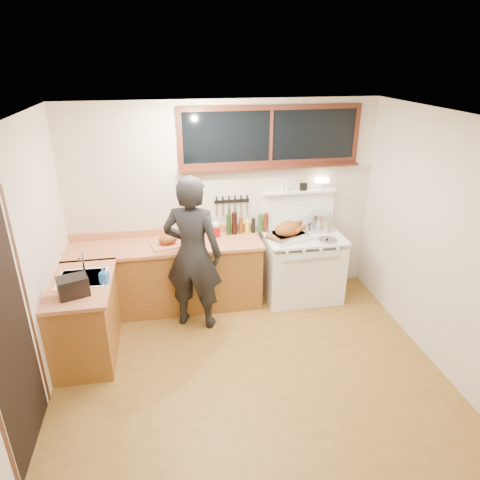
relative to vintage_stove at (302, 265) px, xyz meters
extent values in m
cube|color=brown|center=(-1.00, -1.41, -0.48)|extent=(4.00, 3.50, 0.02)
cube|color=beige|center=(-1.00, 0.36, 0.83)|extent=(4.00, 0.05, 2.60)
cube|color=beige|center=(-1.00, -3.19, 0.83)|extent=(4.00, 0.05, 2.60)
cube|color=beige|center=(-3.03, -1.41, 0.83)|extent=(0.05, 3.50, 2.60)
cube|color=beige|center=(1.02, -1.41, 0.83)|extent=(0.05, 3.50, 2.60)
cube|color=white|center=(-1.00, -1.41, 2.16)|extent=(4.00, 3.50, 0.05)
cube|color=brown|center=(-1.80, 0.04, -0.04)|extent=(2.40, 0.60, 0.86)
cube|color=#BE714B|center=(-1.80, 0.03, 0.41)|extent=(2.44, 0.64, 0.04)
cube|color=#BE714B|center=(-1.80, 0.32, 0.48)|extent=(2.40, 0.03, 0.10)
sphere|color=#B78C38|center=(-2.80, -0.24, 0.23)|extent=(0.03, 0.03, 0.03)
sphere|color=#B78C38|center=(-2.30, -0.24, 0.23)|extent=(0.03, 0.03, 0.03)
sphere|color=#B78C38|center=(-1.80, -0.24, 0.23)|extent=(0.03, 0.03, 0.03)
sphere|color=#B78C38|center=(-1.30, -0.24, 0.23)|extent=(0.03, 0.03, 0.03)
sphere|color=#B78C38|center=(-0.85, -0.24, 0.23)|extent=(0.03, 0.03, 0.03)
cube|color=brown|center=(-2.70, -0.79, -0.04)|extent=(0.60, 1.05, 0.86)
cube|color=#BE714B|center=(-2.69, -0.79, 0.41)|extent=(0.64, 1.09, 0.04)
cube|color=white|center=(-2.68, -0.71, 0.37)|extent=(0.45, 0.40, 0.14)
cube|color=white|center=(-2.68, -0.71, 0.44)|extent=(0.50, 0.45, 0.01)
cylinder|color=silver|center=(-2.68, -0.53, 0.55)|extent=(0.02, 0.02, 0.24)
cylinder|color=silver|center=(-2.68, -0.61, 0.66)|extent=(0.02, 0.18, 0.02)
cube|color=white|center=(0.00, -0.01, -0.06)|extent=(1.00, 0.70, 0.82)
cube|color=white|center=(0.00, -0.01, 0.42)|extent=(1.02, 0.72, 0.03)
cube|color=white|center=(0.00, -0.35, 0.05)|extent=(0.88, 0.02, 0.46)
cylinder|color=silver|center=(0.00, -0.38, 0.27)|extent=(0.75, 0.02, 0.02)
cylinder|color=white|center=(-0.33, -0.37, 0.38)|extent=(0.04, 0.03, 0.04)
cylinder|color=white|center=(-0.11, -0.37, 0.38)|extent=(0.04, 0.03, 0.04)
cylinder|color=white|center=(0.11, -0.37, 0.38)|extent=(0.04, 0.03, 0.04)
cylinder|color=white|center=(0.33, -0.37, 0.38)|extent=(0.04, 0.03, 0.04)
cube|color=white|center=(0.00, 0.31, 0.68)|extent=(1.00, 0.05, 0.50)
cube|color=white|center=(0.00, 0.28, 0.95)|extent=(1.00, 0.12, 0.03)
cylinder|color=white|center=(0.30, 0.28, 1.01)|extent=(0.10, 0.10, 0.10)
cube|color=#FFE5B2|center=(0.30, 0.28, 1.09)|extent=(0.17, 0.09, 0.06)
cube|color=black|center=(0.05, 0.28, 1.01)|extent=(0.09, 0.05, 0.10)
cylinder|color=white|center=(-0.18, 0.28, 1.01)|extent=(0.04, 0.04, 0.09)
cylinder|color=white|center=(-0.24, 0.28, 1.01)|extent=(0.04, 0.04, 0.09)
cube|color=black|center=(-0.40, 0.32, 1.68)|extent=(2.20, 0.01, 0.62)
cube|color=#34150E|center=(-0.40, 0.32, 2.02)|extent=(2.32, 0.04, 0.06)
cube|color=#34150E|center=(-0.40, 0.32, 1.34)|extent=(2.32, 0.04, 0.06)
cube|color=#34150E|center=(-1.53, 0.32, 1.68)|extent=(0.06, 0.04, 0.62)
cube|color=#34150E|center=(0.73, 0.32, 1.68)|extent=(0.06, 0.04, 0.62)
cube|color=#34150E|center=(-0.40, 0.32, 1.68)|extent=(0.04, 0.04, 0.62)
cube|color=#34150E|center=(-0.40, 0.27, 1.30)|extent=(2.32, 0.13, 0.03)
cube|color=black|center=(-2.99, -1.96, 0.58)|extent=(0.01, 0.86, 2.10)
cube|color=#34150E|center=(-2.99, -1.48, 0.58)|extent=(0.01, 0.07, 2.10)
cube|color=black|center=(-0.90, 0.33, 0.85)|extent=(0.46, 0.02, 0.04)
cube|color=silver|center=(-1.10, 0.31, 0.74)|extent=(0.02, 0.00, 0.18)
cube|color=black|center=(-1.10, 0.31, 0.88)|extent=(0.02, 0.02, 0.10)
cube|color=silver|center=(-1.02, 0.31, 0.74)|extent=(0.02, 0.00, 0.18)
cube|color=black|center=(-1.02, 0.31, 0.88)|extent=(0.02, 0.02, 0.10)
cube|color=silver|center=(-0.94, 0.31, 0.74)|extent=(0.02, 0.00, 0.18)
cube|color=black|center=(-0.94, 0.31, 0.88)|extent=(0.02, 0.02, 0.10)
cube|color=silver|center=(-0.86, 0.31, 0.74)|extent=(0.03, 0.00, 0.18)
cube|color=black|center=(-0.86, 0.31, 0.88)|extent=(0.02, 0.02, 0.10)
cube|color=silver|center=(-0.78, 0.31, 0.74)|extent=(0.03, 0.00, 0.18)
cube|color=black|center=(-0.78, 0.31, 0.88)|extent=(0.02, 0.02, 0.10)
cube|color=silver|center=(-0.70, 0.31, 0.74)|extent=(0.03, 0.00, 0.18)
cube|color=black|center=(-0.70, 0.31, 0.88)|extent=(0.02, 0.02, 0.10)
imported|color=black|center=(-1.48, -0.41, 0.48)|extent=(0.81, 0.67, 1.89)
imported|color=blue|center=(-2.43, -0.85, 0.52)|extent=(0.10, 0.10, 0.18)
cube|color=black|center=(-2.70, -1.05, 0.53)|extent=(0.33, 0.28, 0.20)
cube|color=#BE714B|center=(-1.76, 0.00, 0.44)|extent=(0.47, 0.39, 0.02)
ellipsoid|color=brown|center=(-1.76, 0.00, 0.51)|extent=(0.26, 0.21, 0.13)
sphere|color=brown|center=(-1.66, 0.05, 0.53)|extent=(0.05, 0.05, 0.05)
sphere|color=brown|center=(-1.66, -0.05, 0.53)|extent=(0.05, 0.05, 0.05)
cube|color=silver|center=(-0.25, -0.09, 0.48)|extent=(0.53, 0.46, 0.10)
cube|color=#3F3F42|center=(-0.25, -0.09, 0.52)|extent=(0.47, 0.40, 0.03)
torus|color=silver|center=(-0.48, -0.09, 0.53)|extent=(0.05, 0.10, 0.10)
torus|color=silver|center=(-0.02, -0.09, 0.53)|extent=(0.05, 0.10, 0.10)
ellipsoid|color=brown|center=(-0.25, -0.09, 0.57)|extent=(0.41, 0.36, 0.22)
cylinder|color=brown|center=(-0.13, -0.18, 0.59)|extent=(0.13, 0.09, 0.10)
sphere|color=brown|center=(-0.07, -0.18, 0.63)|extent=(0.07, 0.07, 0.07)
cylinder|color=brown|center=(-0.13, -0.01, 0.59)|extent=(0.13, 0.09, 0.10)
sphere|color=brown|center=(-0.07, -0.01, 0.63)|extent=(0.07, 0.07, 0.07)
cylinder|color=silver|center=(0.26, 0.13, 0.56)|extent=(0.31, 0.31, 0.26)
cylinder|color=silver|center=(0.05, 0.18, 0.50)|extent=(0.17, 0.17, 0.13)
cylinder|color=black|center=(0.05, 0.30, 0.55)|extent=(0.02, 0.17, 0.02)
cylinder|color=silver|center=(0.24, -0.22, 0.44)|extent=(0.33, 0.33, 0.02)
sphere|color=black|center=(0.24, -0.22, 0.46)|extent=(0.03, 0.03, 0.03)
cube|color=maroon|center=(-1.14, 0.16, 0.50)|extent=(0.10, 0.09, 0.14)
cylinder|color=white|center=(-1.14, 0.19, 0.52)|extent=(0.10, 0.10, 0.18)
cylinder|color=black|center=(-0.96, 0.22, 0.57)|extent=(0.06, 0.06, 0.28)
cylinder|color=black|center=(-0.88, 0.22, 0.58)|extent=(0.07, 0.07, 0.30)
cylinder|color=black|center=(-0.80, 0.22, 0.54)|extent=(0.06, 0.06, 0.22)
cylinder|color=black|center=(-0.71, 0.22, 0.52)|extent=(0.06, 0.06, 0.18)
cylinder|color=black|center=(-0.63, 0.22, 0.53)|extent=(0.05, 0.05, 0.20)
cylinder|color=black|center=(-0.54, 0.22, 0.56)|extent=(0.06, 0.06, 0.25)
cylinder|color=black|center=(-0.46, 0.22, 0.56)|extent=(0.07, 0.07, 0.26)
camera|label=1|loc=(-1.73, -4.93, 2.62)|focal=32.00mm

